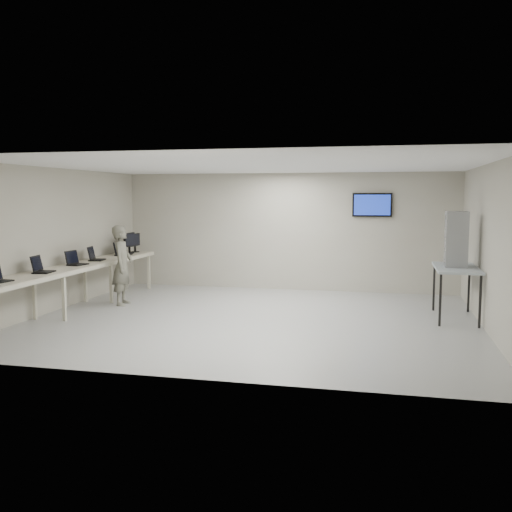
# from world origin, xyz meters

# --- Properties ---
(room) EXTENTS (8.01, 7.01, 2.81)m
(room) POSITION_xyz_m (0.03, 0.06, 1.41)
(room) COLOR #A3A3A0
(room) RESTS_ON ground
(workbench) EXTENTS (0.76, 6.00, 0.90)m
(workbench) POSITION_xyz_m (-3.59, 0.00, 0.83)
(workbench) COLOR beige
(workbench) RESTS_ON ground
(laptop_1) EXTENTS (0.37, 0.42, 0.30)m
(laptop_1) POSITION_xyz_m (-3.62, -1.09, 0.98)
(laptop_1) COLOR black
(laptop_1) RESTS_ON workbench
(laptop_2) EXTENTS (0.35, 0.40, 0.28)m
(laptop_2) POSITION_xyz_m (-3.62, 0.06, 0.97)
(laptop_2) COLOR black
(laptop_2) RESTS_ON workbench
(laptop_3) EXTENTS (0.37, 0.42, 0.29)m
(laptop_3) POSITION_xyz_m (-3.66, 0.90, 0.98)
(laptop_3) COLOR black
(laptop_3) RESTS_ON workbench
(laptop_4) EXTENTS (0.34, 0.41, 0.31)m
(laptop_4) POSITION_xyz_m (-3.60, 2.00, 0.98)
(laptop_4) COLOR black
(laptop_4) RESTS_ON workbench
(monitor_near) EXTENTS (0.22, 0.49, 0.49)m
(monitor_near) POSITION_xyz_m (-3.60, 2.44, 1.19)
(monitor_near) COLOR black
(monitor_near) RESTS_ON workbench
(monitor_far) EXTENTS (0.20, 0.45, 0.45)m
(monitor_far) POSITION_xyz_m (-3.60, 2.75, 1.17)
(monitor_far) COLOR black
(monitor_far) RESTS_ON workbench
(soldier) EXTENTS (0.48, 0.66, 1.65)m
(soldier) POSITION_xyz_m (-2.98, 0.79, 0.83)
(soldier) COLOR #5B5D54
(soldier) RESTS_ON ground
(side_table) EXTENTS (0.75, 1.61, 0.96)m
(side_table) POSITION_xyz_m (3.60, 0.91, 0.89)
(side_table) COLOR #9AA4A9
(side_table) RESTS_ON ground
(storage_bins) EXTENTS (0.38, 0.43, 1.01)m
(storage_bins) POSITION_xyz_m (3.58, 0.91, 1.47)
(storage_bins) COLOR #95979B
(storage_bins) RESTS_ON side_table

